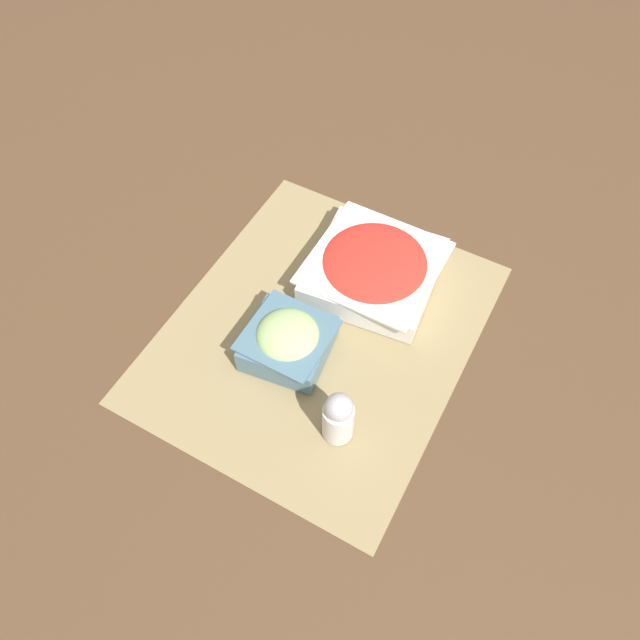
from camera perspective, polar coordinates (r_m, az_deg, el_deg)
ground_plane at (r=0.96m, az=0.00°, el=-1.14°), size 3.00×3.00×0.00m
placemat at (r=0.96m, az=0.00°, el=-1.07°), size 0.52×0.44×0.00m
cucumber_bowl at (r=0.91m, az=-2.95°, el=-1.84°), size 0.13×0.13×0.07m
tomato_bowl at (r=0.99m, az=4.97°, el=4.74°), size 0.21×0.21×0.06m
pepper_shaker at (r=0.83m, az=1.68°, el=-8.85°), size 0.04×0.04×0.09m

